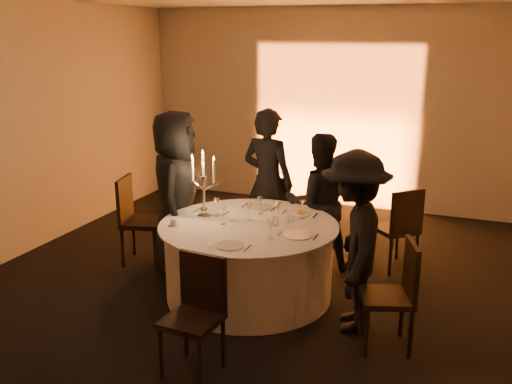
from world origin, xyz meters
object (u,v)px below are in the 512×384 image
(chair_right, at_px, (397,289))
(guest_back_right, at_px, (319,202))
(chair_left, at_px, (135,215))
(chair_back_left, at_px, (276,208))
(chair_back_right, at_px, (400,225))
(banquet_table, at_px, (249,260))
(chair_front, at_px, (197,307))
(guest_back_left, at_px, (268,183))
(guest_left, at_px, (176,193))
(guest_right, at_px, (354,242))
(candelabra, at_px, (204,194))
(coffee_cup, at_px, (174,223))

(chair_right, xyz_separation_m, guest_back_right, (-1.08, 1.42, 0.25))
(chair_left, relative_size, chair_back_left, 1.08)
(chair_back_right, distance_m, guest_back_right, 0.95)
(banquet_table, distance_m, chair_front, 1.39)
(chair_left, xyz_separation_m, chair_back_right, (2.89, 0.88, -0.04))
(chair_front, xyz_separation_m, guest_back_right, (0.34, 2.32, 0.25))
(chair_left, height_order, guest_back_left, guest_back_left)
(chair_right, bearing_deg, guest_left, -126.54)
(guest_right, xyz_separation_m, candelabra, (-1.62, 0.29, 0.19))
(chair_back_right, bearing_deg, chair_left, -28.02)
(banquet_table, relative_size, coffee_cup, 16.36)
(chair_back_left, relative_size, chair_front, 1.01)
(chair_left, relative_size, guest_back_left, 0.57)
(chair_back_left, height_order, chair_back_right, chair_back_right)
(guest_right, relative_size, coffee_cup, 14.99)
(chair_left, xyz_separation_m, guest_right, (2.67, -0.60, 0.25))
(guest_back_right, height_order, candelabra, guest_back_right)
(guest_right, distance_m, coffee_cup, 1.79)
(guest_back_left, bearing_deg, candelabra, 86.10)
(chair_left, height_order, guest_left, guest_left)
(chair_front, bearing_deg, chair_left, 138.65)
(chair_back_right, height_order, candelabra, candelabra)
(chair_left, height_order, coffee_cup, chair_left)
(banquet_table, xyz_separation_m, chair_front, (0.12, -1.38, 0.15))
(coffee_cup, xyz_separation_m, candelabra, (0.16, 0.34, 0.22))
(guest_left, relative_size, candelabra, 2.54)
(chair_right, distance_m, candelabra, 2.16)
(guest_back_left, bearing_deg, coffee_cup, 83.43)
(banquet_table, bearing_deg, chair_left, 167.42)
(guest_right, relative_size, candelabra, 2.31)
(guest_right, bearing_deg, guest_left, -118.02)
(chair_left, distance_m, chair_back_right, 3.02)
(candelabra, bearing_deg, chair_front, -66.00)
(chair_left, distance_m, chair_front, 2.41)
(guest_back_left, relative_size, guest_right, 1.08)
(guest_left, xyz_separation_m, coffee_cup, (0.32, -0.63, -0.11))
(candelabra, bearing_deg, chair_back_right, 32.96)
(chair_back_left, height_order, coffee_cup, chair_back_left)
(chair_back_left, distance_m, coffee_cup, 1.75)
(chair_left, height_order, guest_right, guest_right)
(guest_back_right, relative_size, guest_right, 0.95)
(banquet_table, relative_size, chair_right, 1.89)
(banquet_table, distance_m, chair_right, 1.62)
(candelabra, bearing_deg, chair_back_left, 76.13)
(banquet_table, xyz_separation_m, guest_right, (1.11, -0.25, 0.44))
(coffee_cup, bearing_deg, chair_back_right, 37.51)
(guest_back_right, distance_m, guest_right, 1.37)
(banquet_table, height_order, chair_left, chair_left)
(chair_left, xyz_separation_m, chair_back_left, (1.38, 0.99, -0.04))
(chair_right, relative_size, guest_back_left, 0.53)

